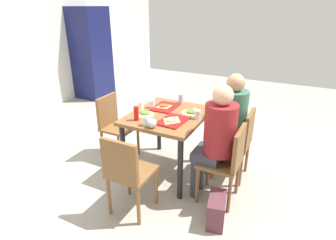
% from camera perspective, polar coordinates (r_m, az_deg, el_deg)
% --- Properties ---
extents(ground_plane, '(10.00, 10.00, 0.02)m').
position_cam_1_polar(ground_plane, '(3.56, 0.00, -10.41)').
color(ground_plane, '#9E998E').
extents(main_table, '(0.98, 0.83, 0.77)m').
position_cam_1_polar(main_table, '(3.24, 0.00, -0.59)').
color(main_table, brown).
rests_on(main_table, ground_plane).
extents(chair_near_left, '(0.40, 0.40, 0.86)m').
position_cam_1_polar(chair_near_left, '(2.87, 12.33, -7.98)').
color(chair_near_left, brown).
rests_on(chair_near_left, ground_plane).
extents(chair_near_right, '(0.40, 0.40, 0.86)m').
position_cam_1_polar(chair_near_right, '(3.29, 14.56, -3.94)').
color(chair_near_right, brown).
rests_on(chair_near_right, ground_plane).
extents(chair_far_side, '(0.40, 0.40, 0.86)m').
position_cam_1_polar(chair_far_side, '(3.70, -11.15, -0.47)').
color(chair_far_side, brown).
rests_on(chair_far_side, ground_plane).
extents(chair_left_end, '(0.40, 0.40, 0.86)m').
position_cam_1_polar(chair_left_end, '(2.66, -8.58, -10.36)').
color(chair_left_end, brown).
rests_on(chair_left_end, ground_plane).
extents(person_in_red, '(0.32, 0.42, 1.27)m').
position_cam_1_polar(person_in_red, '(2.78, 9.98, -3.03)').
color(person_in_red, '#383842').
rests_on(person_in_red, ground_plane).
extents(person_in_brown_jacket, '(0.32, 0.42, 1.27)m').
position_cam_1_polar(person_in_brown_jacket, '(3.21, 12.58, 0.45)').
color(person_in_brown_jacket, '#383842').
rests_on(person_in_brown_jacket, ground_plane).
extents(tray_red_near, '(0.38, 0.28, 0.02)m').
position_cam_1_polar(tray_red_near, '(3.00, 1.03, -0.15)').
color(tray_red_near, '#B21414').
rests_on(tray_red_near, main_table).
extents(tray_red_far, '(0.36, 0.26, 0.02)m').
position_cam_1_polar(tray_red_far, '(3.39, -0.60, 2.70)').
color(tray_red_far, '#B21414').
rests_on(tray_red_far, main_table).
extents(paper_plate_center, '(0.22, 0.22, 0.01)m').
position_cam_1_polar(paper_plate_center, '(3.18, -4.87, 1.13)').
color(paper_plate_center, white).
rests_on(paper_plate_center, main_table).
extents(paper_plate_near_edge, '(0.22, 0.22, 0.01)m').
position_cam_1_polar(paper_plate_near_edge, '(3.24, 4.79, 1.51)').
color(paper_plate_near_edge, white).
rests_on(paper_plate_near_edge, main_table).
extents(pizza_slice_a, '(0.21, 0.17, 0.02)m').
position_cam_1_polar(pizza_slice_a, '(2.98, 0.79, 0.07)').
color(pizza_slice_a, '#DBAD60').
rests_on(pizza_slice_a, tray_red_near).
extents(pizza_slice_b, '(0.22, 0.22, 0.02)m').
position_cam_1_polar(pizza_slice_b, '(3.39, -0.85, 3.01)').
color(pizza_slice_b, '#C68C47').
rests_on(pizza_slice_b, tray_red_far).
extents(pizza_slice_c, '(0.25, 0.27, 0.02)m').
position_cam_1_polar(pizza_slice_c, '(3.20, -4.94, 1.52)').
color(pizza_slice_c, '#C68C47').
rests_on(pizza_slice_c, paper_plate_center).
extents(pizza_slice_d, '(0.24, 0.20, 0.02)m').
position_cam_1_polar(pizza_slice_d, '(3.24, 4.97, 1.81)').
color(pizza_slice_d, '#C68C47').
rests_on(pizza_slice_d, paper_plate_near_edge).
extents(plastic_cup_a, '(0.07, 0.07, 0.10)m').
position_cam_1_polar(plastic_cup_a, '(3.33, -5.66, 2.93)').
color(plastic_cup_a, white).
rests_on(plastic_cup_a, main_table).
extents(plastic_cup_b, '(0.07, 0.07, 0.10)m').
position_cam_1_polar(plastic_cup_b, '(3.07, 6.12, 1.17)').
color(plastic_cup_b, white).
rests_on(plastic_cup_b, main_table).
extents(plastic_cup_c, '(0.07, 0.07, 0.10)m').
position_cam_1_polar(plastic_cup_c, '(2.89, -4.58, -0.20)').
color(plastic_cup_c, white).
rests_on(plastic_cup_c, main_table).
extents(plastic_cup_d, '(0.07, 0.07, 0.10)m').
position_cam_1_polar(plastic_cup_d, '(3.38, -3.37, 3.36)').
color(plastic_cup_d, white).
rests_on(plastic_cup_d, main_table).
extents(soda_can, '(0.07, 0.07, 0.12)m').
position_cam_1_polar(soda_can, '(3.54, 2.72, 4.48)').
color(soda_can, '#B7BCC6').
rests_on(soda_can, main_table).
extents(condiment_bottle, '(0.06, 0.06, 0.16)m').
position_cam_1_polar(condiment_bottle, '(3.02, -6.60, 1.38)').
color(condiment_bottle, red).
rests_on(condiment_bottle, main_table).
extents(foil_bundle, '(0.10, 0.10, 0.10)m').
position_cam_1_polar(foil_bundle, '(2.83, -3.38, -0.68)').
color(foil_bundle, silver).
rests_on(foil_bundle, main_table).
extents(handbag, '(0.35, 0.22, 0.28)m').
position_cam_1_polar(handbag, '(2.80, 10.04, -17.88)').
color(handbag, '#592D38').
rests_on(handbag, ground_plane).
extents(drink_fridge, '(0.70, 0.60, 1.90)m').
position_cam_1_polar(drink_fridge, '(6.33, -15.61, 13.16)').
color(drink_fridge, '#14194C').
rests_on(drink_fridge, ground_plane).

